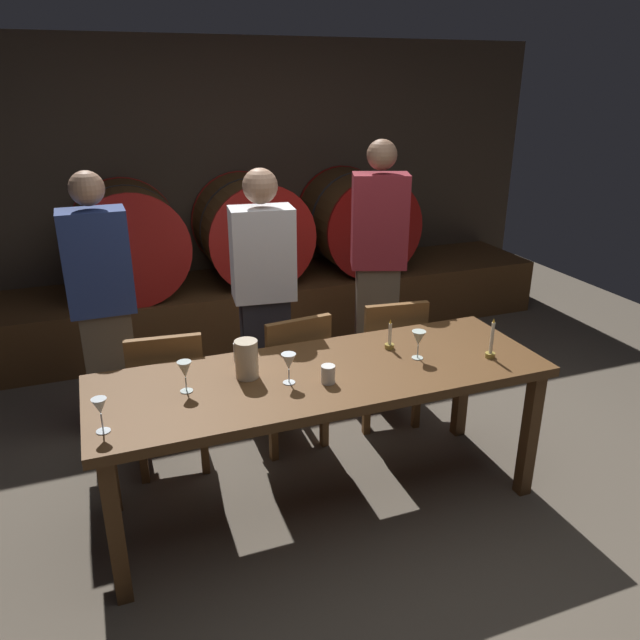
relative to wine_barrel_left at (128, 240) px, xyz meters
name	(u,v)px	position (x,y,z in m)	size (l,w,h in m)	color
ground_plane	(374,495)	(1.01, -2.53, -0.93)	(7.72, 7.72, 0.00)	brown
back_wall	(233,184)	(1.01, 0.55, 0.31)	(5.94, 0.24, 2.48)	#473A2D
barrel_shelf	(253,305)	(1.01, 0.00, -0.69)	(5.34, 0.90, 0.50)	brown
wine_barrel_left	(128,240)	(0.00, 0.00, 0.00)	(0.89, 0.82, 0.89)	brown
wine_barrel_center	(251,230)	(1.02, 0.00, 0.00)	(0.89, 0.82, 0.89)	brown
wine_barrel_right	(357,221)	(2.01, 0.00, 0.00)	(0.89, 0.82, 0.89)	#513319
dining_table	(323,386)	(0.73, -2.46, -0.23)	(2.28, 0.77, 0.78)	brown
chair_left	(168,394)	(0.02, -1.87, -0.44)	(0.44, 0.44, 0.88)	brown
chair_center	(292,374)	(0.75, -1.89, -0.44)	(0.44, 0.44, 0.88)	brown
chair_right	(389,356)	(1.41, -1.86, -0.44)	(0.45, 0.45, 0.88)	brown
guest_left	(103,306)	(-0.26, -1.29, -0.08)	(0.38, 0.25, 1.66)	brown
guest_center	(264,299)	(0.70, -1.51, -0.08)	(0.41, 0.28, 1.66)	black
guest_right	(378,264)	(1.61, -1.26, -0.02)	(0.44, 0.36, 1.77)	brown
candle_left	(390,341)	(1.17, -2.33, -0.11)	(0.05, 0.05, 0.17)	olive
candle_right	(491,346)	(1.61, -2.62, -0.09)	(0.05, 0.05, 0.22)	olive
pitcher	(247,359)	(0.36, -2.39, -0.06)	(0.11, 0.11, 0.19)	beige
wine_glass_far_left	(100,408)	(-0.32, -2.66, -0.04)	(0.06, 0.06, 0.15)	white
wine_glass_center_left	(185,371)	(0.06, -2.43, -0.05)	(0.07, 0.07, 0.15)	silver
wine_glass_center_right	(289,363)	(0.53, -2.52, -0.05)	(0.07, 0.07, 0.15)	white
wine_glass_far_right	(419,339)	(1.25, -2.49, -0.04)	(0.07, 0.07, 0.15)	silver
cup_left	(239,352)	(0.37, -2.19, -0.10)	(0.06, 0.06, 0.10)	white
cup_right	(328,374)	(0.71, -2.58, -0.11)	(0.07, 0.07, 0.09)	white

